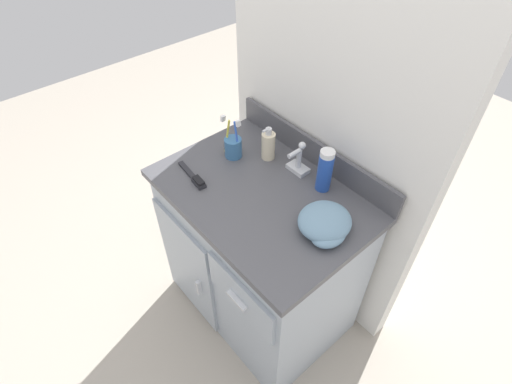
% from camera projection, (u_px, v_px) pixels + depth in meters
% --- Properties ---
extents(ground_plane, '(6.00, 6.00, 0.00)m').
position_uv_depth(ground_plane, '(260.00, 302.00, 2.14)').
color(ground_plane, '#ADA393').
extents(wall_back, '(1.03, 0.08, 2.20)m').
position_uv_depth(wall_back, '(330.00, 100.00, 1.52)').
color(wall_back, silver).
rests_on(wall_back, ground_plane).
extents(vanity, '(0.85, 0.60, 0.83)m').
position_uv_depth(vanity, '(260.00, 253.00, 1.83)').
color(vanity, '#9EA8B2').
rests_on(vanity, ground_plane).
extents(backsplash, '(0.85, 0.02, 0.11)m').
position_uv_depth(backsplash, '(314.00, 151.00, 1.65)').
color(backsplash, '#4C4C51').
rests_on(backsplash, vanity).
extents(sink_faucet, '(0.09, 0.09, 0.14)m').
position_uv_depth(sink_faucet, '(298.00, 161.00, 1.61)').
color(sink_faucet, silver).
rests_on(sink_faucet, vanity).
extents(toothbrush_cup, '(0.09, 0.07, 0.19)m').
position_uv_depth(toothbrush_cup, '(233.00, 147.00, 1.68)').
color(toothbrush_cup, teal).
rests_on(toothbrush_cup, vanity).
extents(soap_dispenser, '(0.06, 0.06, 0.15)m').
position_uv_depth(soap_dispenser, '(268.00, 145.00, 1.66)').
color(soap_dispenser, beige).
rests_on(soap_dispenser, vanity).
extents(shaving_cream_can, '(0.06, 0.06, 0.18)m').
position_uv_depth(shaving_cream_can, '(325.00, 170.00, 1.51)').
color(shaving_cream_can, '#234CB2').
rests_on(shaving_cream_can, vanity).
extents(hairbrush, '(0.19, 0.04, 0.03)m').
position_uv_depth(hairbrush, '(195.00, 178.00, 1.60)').
color(hairbrush, '#232328').
rests_on(hairbrush, vanity).
extents(hand_towel, '(0.19, 0.20, 0.08)m').
position_uv_depth(hand_towel, '(325.00, 224.00, 1.39)').
color(hand_towel, '#6B8EA8').
rests_on(hand_towel, vanity).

